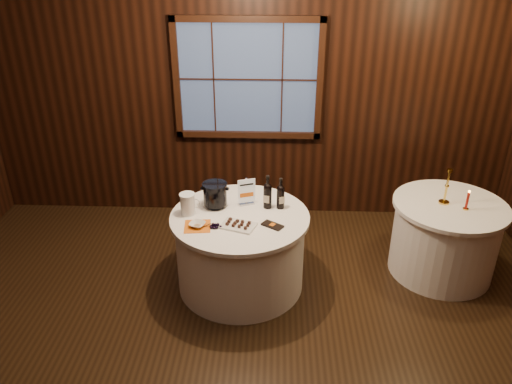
{
  "coord_description": "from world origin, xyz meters",
  "views": [
    {
      "loc": [
        0.31,
        -2.95,
        3.03
      ],
      "look_at": [
        0.15,
        0.9,
        1.06
      ],
      "focal_mm": 35.0,
      "sensor_mm": 36.0,
      "label": 1
    }
  ],
  "objects_px": {
    "port_bottle_right": "(281,195)",
    "chocolate_box": "(272,225)",
    "grape_bunch": "(215,226)",
    "ice_bucket": "(215,195)",
    "sign_stand": "(246,195)",
    "glass_pitcher": "(188,204)",
    "main_table": "(240,250)",
    "chocolate_plate": "(238,225)",
    "cracker_bowl": "(197,224)",
    "brass_candlestick": "(446,191)",
    "side_table": "(444,238)",
    "red_candle": "(467,202)",
    "port_bottle_left": "(268,194)"
  },
  "relations": [
    {
      "from": "ice_bucket",
      "to": "sign_stand",
      "type": "bearing_deg",
      "value": 11.1
    },
    {
      "from": "chocolate_plate",
      "to": "chocolate_box",
      "type": "height_order",
      "value": "chocolate_plate"
    },
    {
      "from": "grape_bunch",
      "to": "glass_pitcher",
      "type": "xyz_separation_m",
      "value": [
        -0.28,
        0.24,
        0.08
      ]
    },
    {
      "from": "port_bottle_left",
      "to": "ice_bucket",
      "type": "relative_size",
      "value": 1.38
    },
    {
      "from": "brass_candlestick",
      "to": "sign_stand",
      "type": "bearing_deg",
      "value": -177.03
    },
    {
      "from": "side_table",
      "to": "grape_bunch",
      "type": "xyz_separation_m",
      "value": [
        -2.2,
        -0.53,
        0.4
      ]
    },
    {
      "from": "glass_pitcher",
      "to": "port_bottle_left",
      "type": "bearing_deg",
      "value": 6.63
    },
    {
      "from": "main_table",
      "to": "ice_bucket",
      "type": "relative_size",
      "value": 5.38
    },
    {
      "from": "ice_bucket",
      "to": "chocolate_box",
      "type": "relative_size",
      "value": 1.26
    },
    {
      "from": "brass_candlestick",
      "to": "ice_bucket",
      "type": "bearing_deg",
      "value": -175.94
    },
    {
      "from": "glass_pitcher",
      "to": "cracker_bowl",
      "type": "relative_size",
      "value": 1.51
    },
    {
      "from": "main_table",
      "to": "chocolate_box",
      "type": "relative_size",
      "value": 6.78
    },
    {
      "from": "main_table",
      "to": "sign_stand",
      "type": "height_order",
      "value": "sign_stand"
    },
    {
      "from": "main_table",
      "to": "chocolate_plate",
      "type": "xyz_separation_m",
      "value": [
        0.0,
        -0.2,
        0.4
      ]
    },
    {
      "from": "port_bottle_left",
      "to": "cracker_bowl",
      "type": "relative_size",
      "value": 2.41
    },
    {
      "from": "ice_bucket",
      "to": "cracker_bowl",
      "type": "distance_m",
      "value": 0.41
    },
    {
      "from": "chocolate_plate",
      "to": "side_table",
      "type": "bearing_deg",
      "value": 14.09
    },
    {
      "from": "port_bottle_right",
      "to": "cracker_bowl",
      "type": "bearing_deg",
      "value": -177.0
    },
    {
      "from": "ice_bucket",
      "to": "cracker_bowl",
      "type": "bearing_deg",
      "value": -107.34
    },
    {
      "from": "glass_pitcher",
      "to": "chocolate_plate",
      "type": "bearing_deg",
      "value": -29.0
    },
    {
      "from": "grape_bunch",
      "to": "main_table",
      "type": "bearing_deg",
      "value": 49.34
    },
    {
      "from": "chocolate_box",
      "to": "red_candle",
      "type": "height_order",
      "value": "red_candle"
    },
    {
      "from": "side_table",
      "to": "brass_candlestick",
      "type": "bearing_deg",
      "value": 168.94
    },
    {
      "from": "main_table",
      "to": "side_table",
      "type": "relative_size",
      "value": 1.19
    },
    {
      "from": "sign_stand",
      "to": "port_bottle_right",
      "type": "xyz_separation_m",
      "value": [
        0.32,
        -0.06,
        0.04
      ]
    },
    {
      "from": "port_bottle_right",
      "to": "grape_bunch",
      "type": "height_order",
      "value": "port_bottle_right"
    },
    {
      "from": "chocolate_box",
      "to": "grape_bunch",
      "type": "relative_size",
      "value": 1.1
    },
    {
      "from": "main_table",
      "to": "chocolate_box",
      "type": "bearing_deg",
      "value": -31.15
    },
    {
      "from": "grape_bunch",
      "to": "side_table",
      "type": "bearing_deg",
      "value": 13.55
    },
    {
      "from": "main_table",
      "to": "glass_pitcher",
      "type": "xyz_separation_m",
      "value": [
        -0.47,
        0.01,
        0.49
      ]
    },
    {
      "from": "side_table",
      "to": "port_bottle_right",
      "type": "relative_size",
      "value": 3.54
    },
    {
      "from": "main_table",
      "to": "glass_pitcher",
      "type": "relative_size",
      "value": 6.26
    },
    {
      "from": "main_table",
      "to": "chocolate_box",
      "type": "xyz_separation_m",
      "value": [
        0.3,
        -0.18,
        0.39
      ]
    },
    {
      "from": "ice_bucket",
      "to": "grape_bunch",
      "type": "bearing_deg",
      "value": -83.56
    },
    {
      "from": "side_table",
      "to": "red_candle",
      "type": "height_order",
      "value": "red_candle"
    },
    {
      "from": "cracker_bowl",
      "to": "brass_candlestick",
      "type": "bearing_deg",
      "value": 12.99
    },
    {
      "from": "cracker_bowl",
      "to": "brass_candlestick",
      "type": "distance_m",
      "value": 2.35
    },
    {
      "from": "port_bottle_left",
      "to": "chocolate_plate",
      "type": "distance_m",
      "value": 0.46
    },
    {
      "from": "chocolate_box",
      "to": "brass_candlestick",
      "type": "relative_size",
      "value": 0.53
    },
    {
      "from": "ice_bucket",
      "to": "chocolate_plate",
      "type": "xyz_separation_m",
      "value": [
        0.24,
        -0.36,
        -0.11
      ]
    },
    {
      "from": "chocolate_box",
      "to": "glass_pitcher",
      "type": "bearing_deg",
      "value": -159.56
    },
    {
      "from": "cracker_bowl",
      "to": "red_candle",
      "type": "height_order",
      "value": "red_candle"
    },
    {
      "from": "glass_pitcher",
      "to": "brass_candlestick",
      "type": "xyz_separation_m",
      "value": [
        2.41,
        0.31,
        0.02
      ]
    },
    {
      "from": "chocolate_plate",
      "to": "red_candle",
      "type": "relative_size",
      "value": 1.71
    },
    {
      "from": "sign_stand",
      "to": "glass_pitcher",
      "type": "distance_m",
      "value": 0.56
    },
    {
      "from": "chocolate_plate",
      "to": "cracker_bowl",
      "type": "xyz_separation_m",
      "value": [
        -0.36,
        -0.01,
        0.0
      ]
    },
    {
      "from": "chocolate_box",
      "to": "glass_pitcher",
      "type": "relative_size",
      "value": 0.92
    },
    {
      "from": "port_bottle_right",
      "to": "chocolate_box",
      "type": "relative_size",
      "value": 1.61
    },
    {
      "from": "side_table",
      "to": "main_table",
      "type": "bearing_deg",
      "value": -171.47
    },
    {
      "from": "chocolate_plate",
      "to": "cracker_bowl",
      "type": "height_order",
      "value": "chocolate_plate"
    }
  ]
}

